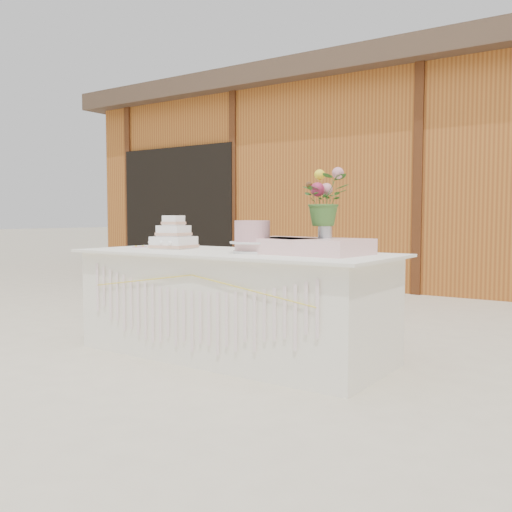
# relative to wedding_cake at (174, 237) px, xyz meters

# --- Properties ---
(ground) EXTENTS (80.00, 80.00, 0.00)m
(ground) POSITION_rel_wedding_cake_xyz_m (0.62, -0.04, -0.86)
(ground) COLOR beige
(ground) RESTS_ON ground
(barn) EXTENTS (12.60, 4.60, 3.30)m
(barn) POSITION_rel_wedding_cake_xyz_m (0.61, 5.95, 0.82)
(barn) COLOR #A26022
(barn) RESTS_ON ground
(cake_table) EXTENTS (2.40, 1.00, 0.77)m
(cake_table) POSITION_rel_wedding_cake_xyz_m (0.62, -0.05, -0.47)
(cake_table) COLOR white
(cake_table) RESTS_ON ground
(wedding_cake) EXTENTS (0.33, 0.33, 0.26)m
(wedding_cake) POSITION_rel_wedding_cake_xyz_m (0.00, 0.00, 0.00)
(wedding_cake) COLOR white
(wedding_cake) RESTS_ON cake_table
(pink_cake_stand) EXTENTS (0.32, 0.32, 0.23)m
(pink_cake_stand) POSITION_rel_wedding_cake_xyz_m (0.84, -0.10, 0.04)
(pink_cake_stand) COLOR white
(pink_cake_stand) RESTS_ON cake_table
(satin_runner) EXTENTS (0.88, 0.55, 0.11)m
(satin_runner) POSITION_rel_wedding_cake_xyz_m (1.18, 0.04, -0.04)
(satin_runner) COLOR #FBCACA
(satin_runner) RESTS_ON cake_table
(flower_vase) EXTENTS (0.10, 0.10, 0.13)m
(flower_vase) POSITION_rel_wedding_cake_xyz_m (1.30, 0.11, 0.08)
(flower_vase) COLOR silver
(flower_vase) RESTS_ON satin_runner
(bouquet) EXTENTS (0.41, 0.40, 0.35)m
(bouquet) POSITION_rel_wedding_cake_xyz_m (1.30, 0.11, 0.33)
(bouquet) COLOR #3A6829
(bouquet) RESTS_ON flower_vase
(loose_flowers) EXTENTS (0.13, 0.30, 0.02)m
(loose_flowers) POSITION_rel_wedding_cake_xyz_m (-0.38, 0.02, -0.08)
(loose_flowers) COLOR pink
(loose_flowers) RESTS_ON cake_table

